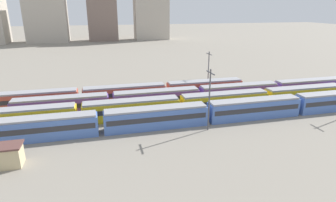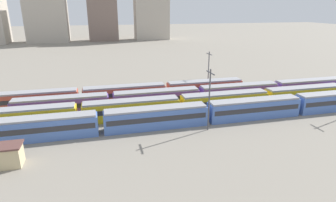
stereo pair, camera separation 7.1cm
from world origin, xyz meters
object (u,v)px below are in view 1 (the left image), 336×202
object	(u,v)px
train_track_0	(297,104)
train_track_3	(125,94)
train_track_1	(180,105)
catenary_pole_0	(209,97)
train_track_2	(276,89)
catenary_pole_1	(208,70)
signal_hut	(9,155)

from	to	relation	value
train_track_0	train_track_3	world-z (taller)	same
train_track_1	train_track_3	xyz separation A→B (m)	(-9.70, 10.40, -0.00)
train_track_3	catenary_pole_0	distance (m)	22.79
train_track_2	catenary_pole_0	xyz separation A→B (m)	(-22.18, -13.54, 3.98)
train_track_2	catenary_pole_0	size ratio (longest dim) A/B	10.56
train_track_2	train_track_3	size ratio (longest dim) A/B	2.02
train_track_1	catenary_pole_1	distance (m)	17.89
train_track_0	catenary_pole_0	bearing A→B (deg)	-171.03
catenary_pole_1	train_track_3	bearing A→B (deg)	-171.68
signal_hut	catenary_pole_0	bearing A→B (deg)	8.52
train_track_2	catenary_pole_0	bearing A→B (deg)	-148.59
catenary_pole_1	catenary_pole_0	bearing A→B (deg)	-111.48
train_track_2	train_track_3	distance (m)	34.90
signal_hut	train_track_0	bearing A→B (deg)	8.70
train_track_0	train_track_1	bearing A→B (deg)	167.01
catenary_pole_0	train_track_2	bearing A→B (deg)	31.41
catenary_pole_1	train_track_1	bearing A→B (deg)	-129.79
train_track_1	catenary_pole_1	size ratio (longest dim) A/B	7.47
train_track_0	catenary_pole_0	xyz separation A→B (m)	(-19.91, -3.14, 3.98)
train_track_3	catenary_pole_1	xyz separation A→B (m)	(20.91, 3.06, 3.65)
train_track_0	train_track_1	distance (m)	23.13
catenary_pole_0	signal_hut	bearing A→B (deg)	-171.48
train_track_1	catenary_pole_0	xyz separation A→B (m)	(2.63, -8.34, 3.98)
train_track_0	signal_hut	world-z (taller)	train_track_0
train_track_0	catenary_pole_1	world-z (taller)	catenary_pole_1
train_track_0	catenary_pole_0	size ratio (longest dim) A/B	10.56
signal_hut	train_track_1	bearing A→B (deg)	25.16
train_track_1	train_track_3	world-z (taller)	same
train_track_1	train_track_2	world-z (taller)	same
catenary_pole_0	catenary_pole_1	distance (m)	23.43
train_track_0	train_track_3	xyz separation A→B (m)	(-32.25, 15.60, -0.00)
train_track_3	signal_hut	xyz separation A→B (m)	(-17.61, -23.23, -0.35)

